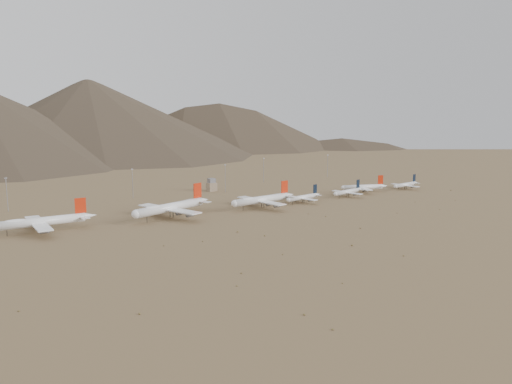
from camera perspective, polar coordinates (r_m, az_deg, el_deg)
ground at (r=355.35m, az=0.33°, el=-2.80°), size 3000.00×3000.00×0.00m
mountain_ridge at (r=1203.61m, az=-25.74°, el=11.87°), size 4400.00×1000.00×300.00m
widebody_west at (r=335.54m, az=-23.41°, el=-3.12°), size 64.42×49.38×19.12m
widebody_centre at (r=355.18m, az=-9.75°, el=-1.72°), size 69.70×55.37×21.41m
widebody_east at (r=386.26m, az=0.69°, el=-0.85°), size 63.73×49.32×18.95m
narrowbody_a at (r=410.70m, az=5.45°, el=-0.59°), size 40.82×29.73×13.55m
narrowbody_b at (r=445.39m, az=10.49°, el=0.06°), size 41.08×29.96×13.65m
narrowbody_c at (r=472.14m, az=12.23°, el=0.58°), size 44.05×33.05×15.33m
narrowbody_d at (r=502.49m, az=16.76°, el=0.82°), size 39.92×28.89×13.20m
control_tower at (r=470.19m, az=-5.10°, el=0.76°), size 8.00×8.00×12.00m
mast_far_west at (r=412.68m, az=-26.59°, el=-0.10°), size 2.00×0.60×25.70m
mast_west at (r=440.14m, az=-13.93°, el=1.12°), size 2.00×0.60×25.70m
mast_centre at (r=462.17m, az=-3.53°, el=1.74°), size 2.00×0.60×25.70m
mast_east at (r=528.05m, az=0.87°, el=2.68°), size 2.00×0.60×25.70m
mast_far_east at (r=574.43m, az=8.18°, el=3.11°), size 2.00×0.60×25.70m
desert_scrub at (r=287.81m, az=8.55°, el=-5.68°), size 426.39×161.38×0.90m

